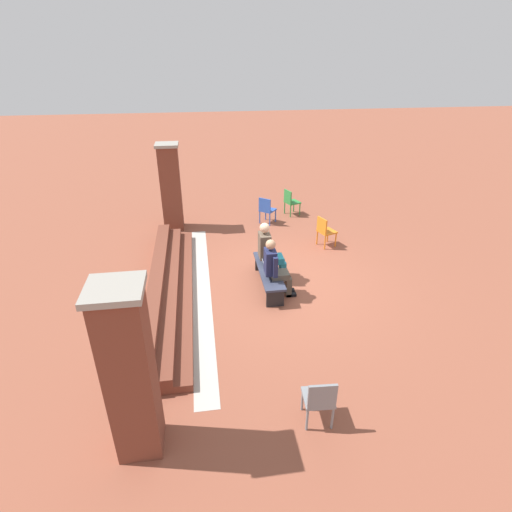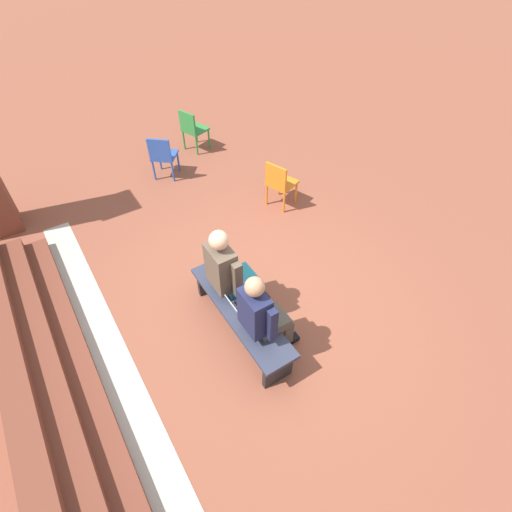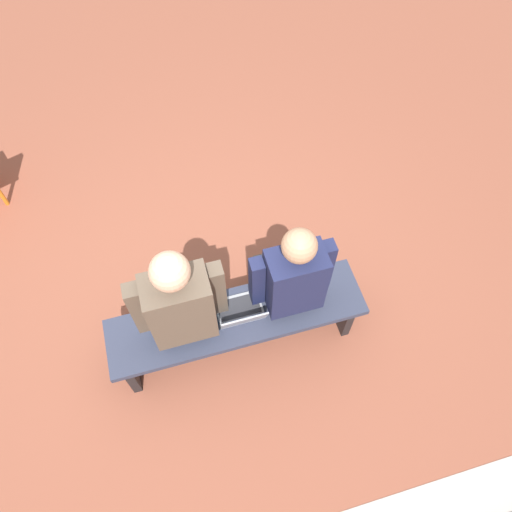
{
  "view_description": "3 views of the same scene",
  "coord_description": "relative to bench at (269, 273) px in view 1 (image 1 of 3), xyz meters",
  "views": [
    {
      "loc": [
        -7.79,
        1.72,
        4.78
      ],
      "look_at": [
        -0.41,
        0.63,
        0.95
      ],
      "focal_mm": 28.0,
      "sensor_mm": 36.0,
      "label": 1
    },
    {
      "loc": [
        -2.7,
        1.72,
        4.26
      ],
      "look_at": [
        0.19,
        -0.12,
        0.85
      ],
      "focal_mm": 28.0,
      "sensor_mm": 36.0,
      "label": 2
    },
    {
      "loc": [
        0.15,
        1.72,
        3.61
      ],
      "look_at": [
        -0.31,
        0.13,
        0.9
      ],
      "focal_mm": 35.0,
      "sensor_mm": 36.0,
      "label": 3
    }
  ],
  "objects": [
    {
      "name": "plastic_chair_by_pillar",
      "position": [
        3.72,
        -0.59,
        0.13
      ],
      "size": [
        0.59,
        0.59,
        0.84
      ],
      "color": "#2D56B7",
      "rests_on": "ground"
    },
    {
      "name": "person_student",
      "position": [
        -0.38,
        -0.07,
        0.37
      ],
      "size": [
        0.55,
        0.69,
        1.35
      ],
      "color": "#4C473D",
      "rests_on": "ground"
    },
    {
      "name": "ground_plane",
      "position": [
        0.12,
        -0.3,
        -0.35
      ],
      "size": [
        60.0,
        60.0,
        0.0
      ],
      "primitive_type": "plane",
      "color": "brown"
    },
    {
      "name": "concrete_strip",
      "position": [
        -0.0,
        1.52,
        -0.35
      ],
      "size": [
        6.74,
        0.4,
        0.01
      ],
      "primitive_type": "cube",
      "color": "#B7B2A8",
      "rests_on": "ground"
    },
    {
      "name": "laptop",
      "position": [
        -0.03,
        0.01,
        0.15
      ],
      "size": [
        0.32,
        0.29,
        0.21
      ],
      "color": "#9EA0A5",
      "rests_on": "bench"
    },
    {
      "name": "person_adult",
      "position": [
        0.35,
        -0.07,
        0.39
      ],
      "size": [
        0.59,
        0.74,
        1.42
      ],
      "color": "teal",
      "rests_on": "ground"
    },
    {
      "name": "brick_pillar_right_of_steps",
      "position": [
        3.8,
        2.23,
        0.92
      ],
      "size": [
        0.64,
        0.64,
        2.52
      ],
      "color": "brown",
      "rests_on": "ground"
    },
    {
      "name": "plastic_chair_far_right",
      "position": [
        -3.82,
        -0.05,
        0.13
      ],
      "size": [
        0.45,
        0.45,
        0.84
      ],
      "color": "gray",
      "rests_on": "ground"
    },
    {
      "name": "brick_steps",
      "position": [
        -0.0,
        2.27,
        -0.18
      ],
      "size": [
        5.94,
        0.9,
        0.45
      ],
      "color": "brown",
      "rests_on": "ground"
    },
    {
      "name": "bench",
      "position": [
        0.0,
        0.0,
        0.0
      ],
      "size": [
        1.8,
        0.44,
        0.45
      ],
      "color": "#33384C",
      "rests_on": "ground"
    },
    {
      "name": "brick_pillar_left_of_steps",
      "position": [
        -3.8,
        2.41,
        0.92
      ],
      "size": [
        0.64,
        0.64,
        2.52
      ],
      "color": "brown",
      "rests_on": "ground"
    },
    {
      "name": "plastic_chair_far_left",
      "position": [
        4.34,
        -1.48,
        0.13
      ],
      "size": [
        0.54,
        0.54,
        0.84
      ],
      "color": "#2D893D",
      "rests_on": "ground"
    },
    {
      "name": "plastic_chair_near_bench_left",
      "position": [
        1.88,
        -1.88,
        0.13
      ],
      "size": [
        0.54,
        0.54,
        0.84
      ],
      "color": "orange",
      "rests_on": "ground"
    }
  ]
}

